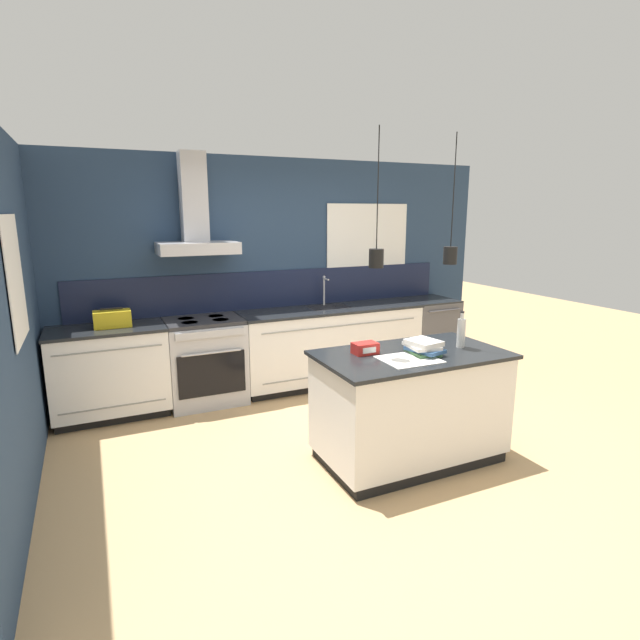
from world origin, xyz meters
name	(u,v)px	position (x,y,z in m)	size (l,w,h in m)	color
ground_plane	(354,452)	(0.00, 0.00, 0.00)	(16.00, 16.00, 0.00)	tan
wall_back	(268,270)	(-0.05, 2.00, 1.35)	(5.60, 2.37, 2.60)	navy
wall_left	(15,311)	(-2.43, 0.70, 1.30)	(0.08, 3.80, 2.60)	navy
counter_run_left	(110,372)	(-1.82, 1.69, 0.46)	(1.10, 0.64, 0.91)	black
counter_run_sink	(330,345)	(0.60, 1.69, 0.46)	(2.19, 0.64, 1.27)	black
oven_range	(205,361)	(-0.89, 1.69, 0.46)	(0.79, 0.66, 0.91)	#B5B5BA
dishwasher	(427,333)	(1.99, 1.69, 0.46)	(0.62, 0.65, 0.91)	#4C4C51
kitchen_island	(410,406)	(0.35, -0.29, 0.46)	(1.50, 0.85, 0.91)	black
bottle_on_island	(461,332)	(0.81, -0.31, 1.04)	(0.07, 0.07, 0.30)	silver
book_stack	(423,347)	(0.40, -0.36, 0.97)	(0.26, 0.33, 0.12)	#4C7F4C
red_supply_box	(365,348)	(0.00, -0.15, 0.95)	(0.19, 0.14, 0.09)	red
paper_pile	(409,359)	(0.22, -0.44, 0.91)	(0.43, 0.36, 0.01)	silver
yellow_toolbox	(112,319)	(-1.76, 1.69, 0.99)	(0.34, 0.18, 0.19)	gold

